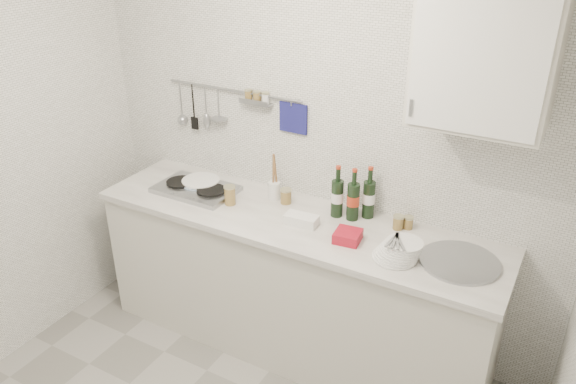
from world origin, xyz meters
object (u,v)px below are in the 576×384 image
object	(u,v)px
plate_stack_hob	(199,183)
wine_bottles	(353,193)
plate_stack_sink	(399,250)
wall_cabinet	(487,50)
utensil_crock	(274,188)

from	to	relation	value
plate_stack_hob	wine_bottles	distance (m)	1.03
plate_stack_hob	plate_stack_sink	size ratio (longest dim) A/B	1.08
wall_cabinet	utensil_crock	distance (m)	1.47
wall_cabinet	wine_bottles	bearing A→B (deg)	174.79
wall_cabinet	utensil_crock	size ratio (longest dim) A/B	2.31
plate_stack_sink	wine_bottles	distance (m)	0.48
wine_bottles	plate_stack_sink	bearing A→B (deg)	-36.68
wine_bottles	utensil_crock	world-z (taller)	wine_bottles
wall_cabinet	plate_stack_hob	bearing A→B (deg)	-178.02
wall_cabinet	plate_stack_sink	bearing A→B (deg)	-136.02
plate_stack_sink	plate_stack_hob	bearing A→B (deg)	173.04
wall_cabinet	utensil_crock	xyz separation A→B (m)	(-1.12, 0.04, -0.96)
plate_stack_hob	utensil_crock	bearing A→B (deg)	10.36
wine_bottles	plate_stack_hob	bearing A→B (deg)	-173.69
wall_cabinet	wine_bottles	world-z (taller)	wall_cabinet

